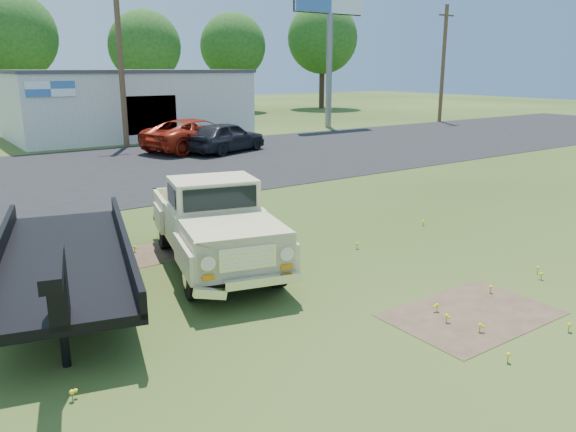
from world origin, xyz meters
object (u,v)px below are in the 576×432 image
Objects in this scene: billboard at (330,5)px; flatbed_trailer at (63,251)px; dark_sedan at (226,137)px; vintage_pickup_truck at (214,222)px; red_pickup at (197,135)px.

flatbed_trailer is (-24.25, -22.17, -7.58)m from billboard.
billboard is 2.38× the size of dark_sedan.
vintage_pickup_truck reaches higher than dark_sedan.
billboard is 33.72m from flatbed_trailer.
flatbed_trailer is 1.51× the size of dark_sedan.
vintage_pickup_truck is at bearing 131.16° from dark_sedan.
vintage_pickup_truck is 0.78× the size of flatbed_trailer.
flatbed_trailer is at bearing -137.56° from billboard.
dark_sedan is (-12.48, -7.09, -7.75)m from billboard.
red_pickup is at bearing 71.48° from flatbed_trailer.
red_pickup reaches higher than dark_sedan.
billboard is at bearing 57.07° from flatbed_trailer.
flatbed_trailer is 1.17× the size of red_pickup.
red_pickup is (10.83, 16.58, -0.12)m from flatbed_trailer.
dark_sedan is (11.77, 15.08, -0.17)m from flatbed_trailer.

